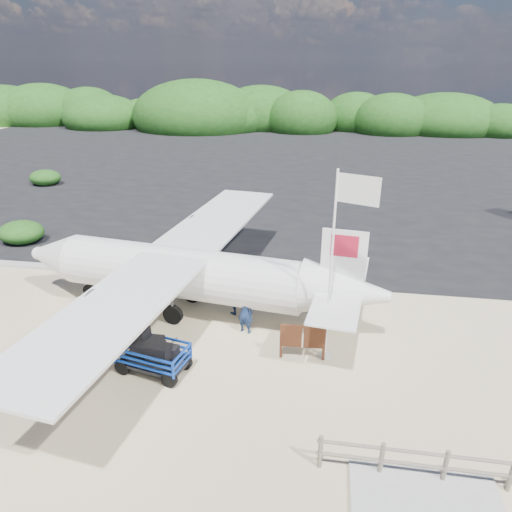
{
  "coord_description": "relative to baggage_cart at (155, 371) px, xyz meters",
  "views": [
    {
      "loc": [
        2.72,
        -13.68,
        9.56
      ],
      "look_at": [
        -0.03,
        3.99,
        1.8
      ],
      "focal_mm": 32.0,
      "sensor_mm": 36.0,
      "label": 1
    }
  ],
  "objects": [
    {
      "name": "aircraft_small",
      "position": [
        -9.52,
        37.52,
        0.0
      ],
      "size": [
        11.47,
        11.47,
        2.96
      ],
      "primitive_type": null,
      "rotation": [
        0.0,
        0.0,
        3.76
      ],
      "color": "#B2B2B2",
      "rests_on": "ground"
    },
    {
      "name": "ground",
      "position": [
        2.53,
        1.95,
        0.0
      ],
      "size": [
        160.0,
        160.0,
        0.0
      ],
      "primitive_type": "plane",
      "color": "beige"
    },
    {
      "name": "signboard",
      "position": [
        4.8,
        1.46,
        0.0
      ],
      "size": [
        1.67,
        0.24,
        1.37
      ],
      "primitive_type": null,
      "rotation": [
        0.0,
        0.0,
        0.05
      ],
      "color": "#532B17",
      "rests_on": "ground"
    },
    {
      "name": "crew_b",
      "position": [
        1.96,
        4.12,
        0.85
      ],
      "size": [
        0.99,
        0.88,
        1.69
      ],
      "primitive_type": "imported",
      "rotation": [
        0.0,
        0.0,
        3.49
      ],
      "color": "navy",
      "rests_on": "ground"
    },
    {
      "name": "aircraft_large",
      "position": [
        15.21,
        22.78,
        0.0
      ],
      "size": [
        20.22,
        20.22,
        5.38
      ],
      "primitive_type": null,
      "rotation": [
        0.0,
        0.0,
        3.0
      ],
      "color": "#B2B2B2",
      "rests_on": "ground"
    },
    {
      "name": "baggage_cart",
      "position": [
        0.0,
        0.0,
        0.0
      ],
      "size": [
        2.71,
        1.9,
        1.23
      ],
      "primitive_type": null,
      "rotation": [
        0.0,
        0.0,
        -0.22
      ],
      "color": "#0B36AB",
      "rests_on": "ground"
    },
    {
      "name": "flagpole",
      "position": [
        5.59,
        1.74,
        0.0
      ],
      "size": [
        1.43,
        1.0,
        6.6
      ],
      "primitive_type": null,
      "rotation": [
        0.0,
        0.0,
        -0.38
      ],
      "color": "white",
      "rests_on": "ground"
    },
    {
      "name": "lagoon",
      "position": [
        -6.47,
        3.45,
        0.0
      ],
      "size": [
        9.0,
        7.0,
        0.4
      ],
      "primitive_type": null,
      "color": "#B2B2B2",
      "rests_on": "ground"
    },
    {
      "name": "asphalt_apron",
      "position": [
        2.53,
        31.95,
        0.0
      ],
      "size": [
        90.0,
        50.0,
        0.04
      ],
      "primitive_type": null,
      "color": "#B2B2B2",
      "rests_on": "ground"
    },
    {
      "name": "vegetation_band",
      "position": [
        2.53,
        56.95,
        0.0
      ],
      "size": [
        124.0,
        8.0,
        4.4
      ],
      "primitive_type": null,
      "color": "#B2B2B2",
      "rests_on": "ground"
    },
    {
      "name": "fence",
      "position": [
        8.53,
        -3.05,
        0.0
      ],
      "size": [
        6.4,
        2.0,
        1.1
      ],
      "primitive_type": null,
      "color": "#B2B2B2",
      "rests_on": "ground"
    },
    {
      "name": "crew_a",
      "position": [
        2.57,
        2.81,
        0.86
      ],
      "size": [
        0.72,
        0.57,
        1.71
      ],
      "primitive_type": "imported",
      "rotation": [
        0.0,
        0.0,
        2.85
      ],
      "color": "navy",
      "rests_on": "ground"
    }
  ]
}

